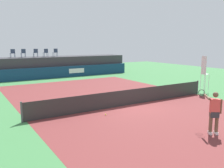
# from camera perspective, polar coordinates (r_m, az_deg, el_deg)

# --- Properties ---
(ground_plane) EXTENTS (48.00, 48.00, 0.00)m
(ground_plane) POSITION_cam_1_polar(r_m,az_deg,el_deg) (17.28, -1.87, -2.81)
(ground_plane) COLOR #3D7A42
(court_inner) EXTENTS (12.00, 22.00, 0.00)m
(court_inner) POSITION_cam_1_polar(r_m,az_deg,el_deg) (14.83, 3.97, -4.91)
(court_inner) COLOR maroon
(court_inner) RESTS_ON ground
(sponsor_wall) EXTENTS (18.00, 0.22, 1.20)m
(sponsor_wall) POSITION_cam_1_polar(r_m,az_deg,el_deg) (26.68, -13.24, 2.63)
(sponsor_wall) COLOR navy
(sponsor_wall) RESTS_ON ground
(spectator_platform) EXTENTS (18.00, 2.80, 2.20)m
(spectator_platform) POSITION_cam_1_polar(r_m,az_deg,el_deg) (28.33, -14.48, 3.99)
(spectator_platform) COLOR #38383D
(spectator_platform) RESTS_ON ground
(spectator_chair_far_left) EXTENTS (0.45, 0.45, 0.89)m
(spectator_chair_far_left) POSITION_cam_1_polar(r_m,az_deg,el_deg) (27.40, -22.21, 6.75)
(spectator_chair_far_left) COLOR #2D3D56
(spectator_chair_far_left) RESTS_ON spectator_platform
(spectator_chair_left) EXTENTS (0.45, 0.45, 0.89)m
(spectator_chair_left) POSITION_cam_1_polar(r_m,az_deg,el_deg) (27.70, -20.03, 6.90)
(spectator_chair_left) COLOR #2D3D56
(spectator_chair_left) RESTS_ON spectator_platform
(spectator_chair_center) EXTENTS (0.48, 0.48, 0.89)m
(spectator_chair_center) POSITION_cam_1_polar(r_m,az_deg,el_deg) (27.81, -17.43, 7.05)
(spectator_chair_center) COLOR #2D3D56
(spectator_chair_center) RESTS_ON spectator_platform
(spectator_chair_right) EXTENTS (0.46, 0.46, 0.89)m
(spectator_chair_right) POSITION_cam_1_polar(r_m,az_deg,el_deg) (27.83, -15.25, 7.15)
(spectator_chair_right) COLOR #2D3D56
(spectator_chair_right) RESTS_ON spectator_platform
(spectator_chair_far_right) EXTENTS (0.44, 0.44, 0.89)m
(spectator_chair_far_right) POSITION_cam_1_polar(r_m,az_deg,el_deg) (28.34, -13.11, 7.27)
(spectator_chair_far_right) COLOR #2D3D56
(spectator_chair_far_right) RESTS_ON spectator_platform
(umpire_chair) EXTENTS (0.45, 0.45, 2.76)m
(umpire_chair) POSITION_cam_1_polar(r_m,az_deg,el_deg) (19.34, 20.77, 2.66)
(umpire_chair) COLOR white
(umpire_chair) RESTS_ON ground
(tennis_net) EXTENTS (12.40, 0.02, 0.95)m
(tennis_net) POSITION_cam_1_polar(r_m,az_deg,el_deg) (14.72, 3.99, -3.13)
(tennis_net) COLOR #2D2D2D
(tennis_net) RESTS_ON ground
(net_post_near) EXTENTS (0.10, 0.10, 1.00)m
(net_post_near) POSITION_cam_1_polar(r_m,az_deg,el_deg) (12.26, -20.36, -6.20)
(net_post_near) COLOR #4C4C51
(net_post_near) RESTS_ON ground
(net_post_far) EXTENTS (0.10, 0.10, 1.00)m
(net_post_far) POSITION_cam_1_polar(r_m,az_deg,el_deg) (18.97, 19.36, -0.71)
(net_post_far) COLOR #4C4C51
(net_post_far) RESTS_ON ground
(tennis_player) EXTENTS (0.74, 1.25, 1.77)m
(tennis_player) POSITION_cam_1_polar(r_m,az_deg,el_deg) (10.80, 22.75, -5.91)
(tennis_player) COLOR white
(tennis_player) RESTS_ON court_inner
(tennis_ball) EXTENTS (0.07, 0.07, 0.07)m
(tennis_ball) POSITION_cam_1_polar(r_m,az_deg,el_deg) (12.76, -1.50, -7.14)
(tennis_ball) COLOR #D8EA33
(tennis_ball) RESTS_ON court_inner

